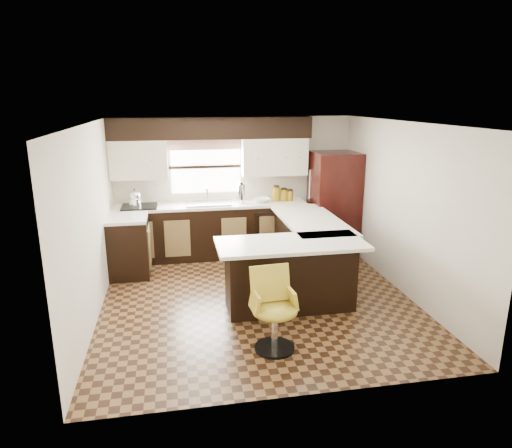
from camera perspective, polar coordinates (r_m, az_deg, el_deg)
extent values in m
plane|color=#49301A|center=(6.46, 0.11, -9.28)|extent=(4.40, 4.40, 0.00)
plane|color=silver|center=(5.87, 0.13, 12.51)|extent=(4.40, 4.40, 0.00)
plane|color=beige|center=(8.18, -2.71, 4.84)|extent=(4.40, 0.00, 4.40)
plane|color=beige|center=(4.01, 5.91, -6.57)|extent=(4.40, 0.00, 4.40)
plane|color=beige|center=(6.05, -19.85, 0.14)|extent=(0.00, 4.40, 4.40)
plane|color=beige|center=(6.75, 17.94, 1.84)|extent=(0.00, 4.40, 4.40)
cube|color=black|center=(8.01, -5.54, -0.95)|extent=(3.30, 0.60, 0.90)
cube|color=black|center=(7.40, -15.56, -2.85)|extent=(0.60, 0.70, 0.90)
cube|color=silver|center=(7.89, -5.63, 2.34)|extent=(3.30, 0.60, 0.04)
cube|color=silver|center=(7.27, -15.83, 0.69)|extent=(0.60, 0.70, 0.04)
cube|color=black|center=(7.83, -5.59, 11.85)|extent=(3.40, 0.35, 0.36)
cube|color=beige|center=(7.87, -14.45, 7.80)|extent=(0.94, 0.35, 0.64)
cube|color=beige|center=(8.05, 2.27, 8.42)|extent=(1.14, 0.35, 0.64)
cube|color=white|center=(8.05, -6.28, 7.13)|extent=(1.20, 0.02, 0.90)
cube|color=#D19B93|center=(7.96, -6.34, 9.86)|extent=(1.30, 0.06, 0.18)
cube|color=#B2B2B7|center=(7.86, -5.98, 2.56)|extent=(0.75, 0.45, 0.03)
cube|color=black|center=(7.89, 1.90, -1.30)|extent=(0.58, 0.03, 0.78)
cube|color=black|center=(7.86, -14.37, 2.14)|extent=(0.58, 0.50, 0.02)
cube|color=black|center=(7.06, 6.40, -3.26)|extent=(0.60, 1.95, 0.90)
cube|color=black|center=(6.04, 4.25, -6.48)|extent=(1.65, 0.60, 0.90)
cube|color=silver|center=(6.93, 6.91, 0.47)|extent=(0.84, 1.95, 0.04)
cube|color=silver|center=(5.79, 4.37, -2.47)|extent=(1.89, 0.84, 0.04)
cube|color=black|center=(8.17, 9.66, 2.51)|extent=(0.78, 0.74, 1.81)
cylinder|color=silver|center=(7.91, -1.85, 3.81)|extent=(0.13, 0.13, 0.32)
imported|color=white|center=(8.00, 0.64, 3.01)|extent=(0.29, 0.29, 0.07)
cylinder|color=#89670E|center=(8.05, 2.52, 3.74)|extent=(0.13, 0.13, 0.25)
cylinder|color=#89670E|center=(8.09, 3.49, 3.60)|extent=(0.13, 0.13, 0.20)
cylinder|color=#89670E|center=(8.12, 4.22, 3.54)|extent=(0.13, 0.13, 0.18)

